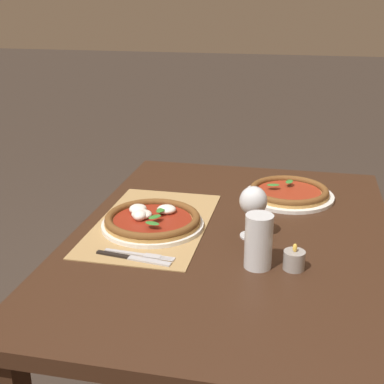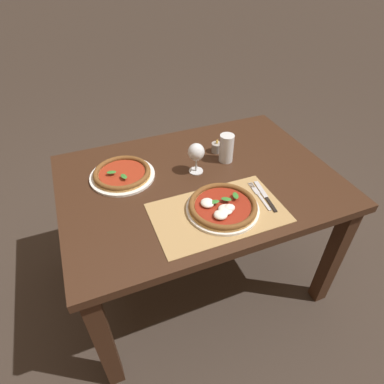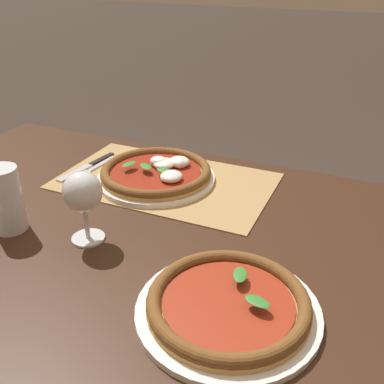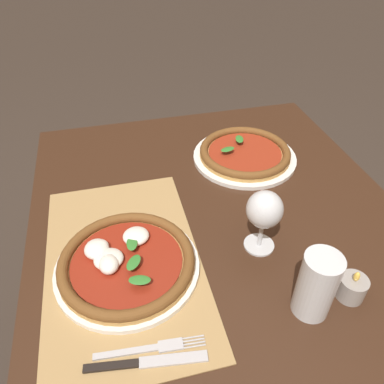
{
  "view_description": "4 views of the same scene",
  "coord_description": "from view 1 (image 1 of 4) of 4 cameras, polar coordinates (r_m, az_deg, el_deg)",
  "views": [
    {
      "loc": [
        1.43,
        0.19,
        1.41
      ],
      "look_at": [
        -0.17,
        -0.16,
        0.8
      ],
      "focal_mm": 50.0,
      "sensor_mm": 36.0,
      "label": 1
    },
    {
      "loc": [
        -0.48,
        -1.12,
        1.67
      ],
      "look_at": [
        -0.1,
        -0.16,
        0.81
      ],
      "focal_mm": 30.0,
      "sensor_mm": 36.0,
      "label": 2
    },
    {
      "loc": [
        -0.51,
        0.69,
        1.27
      ],
      "look_at": [
        -0.17,
        -0.07,
        0.83
      ],
      "focal_mm": 42.0,
      "sensor_mm": 36.0,
      "label": 3
    },
    {
      "loc": [
        0.55,
        -0.23,
        1.38
      ],
      "look_at": [
        -0.16,
        -0.06,
        0.79
      ],
      "focal_mm": 35.0,
      "sensor_mm": 36.0,
      "label": 4
    }
  ],
  "objects": [
    {
      "name": "votive_candle",
      "position": [
        1.4,
        10.83,
        -7.21
      ],
      "size": [
        0.06,
        0.06,
        0.07
      ],
      "color": "gray",
      "rests_on": "dining_table"
    },
    {
      "name": "fork",
      "position": [
        1.46,
        -5.58,
        -6.67
      ],
      "size": [
        0.03,
        0.2,
        0.0
      ],
      "color": "#B7B7BC",
      "rests_on": "paper_placemat"
    },
    {
      "name": "dining_table",
      "position": [
        1.63,
        4.25,
        -7.67
      ],
      "size": [
        1.3,
        0.93,
        0.74
      ],
      "color": "#382114",
      "rests_on": "ground"
    },
    {
      "name": "pizza_near",
      "position": [
        1.62,
        -4.28,
        -2.98
      ],
      "size": [
        0.31,
        0.31,
        0.05
      ],
      "color": "white",
      "rests_on": "paper_placemat"
    },
    {
      "name": "paper_placemat",
      "position": [
        1.65,
        -4.24,
        -3.37
      ],
      "size": [
        0.55,
        0.33,
        0.0
      ],
      "primitive_type": "cube",
      "color": "#A88451",
      "rests_on": "dining_table"
    },
    {
      "name": "pizza_far",
      "position": [
        1.88,
        10.3,
        -0.05
      ],
      "size": [
        0.31,
        0.31,
        0.04
      ],
      "color": "white",
      "rests_on": "dining_table"
    },
    {
      "name": "wine_glass",
      "position": [
        1.53,
        6.55,
        -1.18
      ],
      "size": [
        0.08,
        0.08,
        0.16
      ],
      "color": "silver",
      "rests_on": "dining_table"
    },
    {
      "name": "pint_glass",
      "position": [
        1.38,
        7.1,
        -5.34
      ],
      "size": [
        0.07,
        0.07,
        0.15
      ],
      "color": "silver",
      "rests_on": "dining_table"
    },
    {
      "name": "knife",
      "position": [
        1.44,
        -6.29,
        -7.03
      ],
      "size": [
        0.05,
        0.22,
        0.01
      ],
      "color": "black",
      "rests_on": "paper_placemat"
    }
  ]
}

